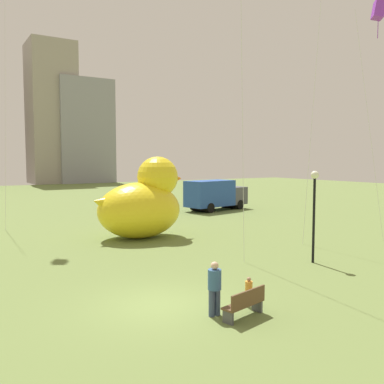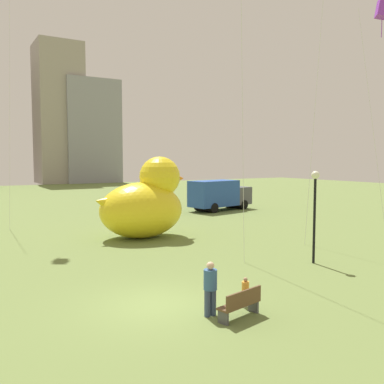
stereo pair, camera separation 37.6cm
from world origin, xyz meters
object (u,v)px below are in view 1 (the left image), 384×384
at_px(box_truck, 215,195).
at_px(kite_purple, 378,11).
at_px(person_child, 249,290).
at_px(park_bench, 245,303).
at_px(person_adult, 215,286).
at_px(giant_inflatable_duck, 143,203).
at_px(lamppost, 314,199).

height_order(box_truck, kite_purple, kite_purple).
xyz_separation_m(person_child, box_truck, (13.83, 21.87, 0.91)).
distance_m(person_child, box_truck, 25.89).
relative_size(box_truck, kite_purple, 0.47).
xyz_separation_m(park_bench, box_truck, (14.56, 22.60, 0.98)).
distance_m(person_adult, box_truck, 26.73).
relative_size(person_child, box_truck, 0.15).
relative_size(person_adult, giant_inflatable_duck, 0.28).
height_order(park_bench, box_truck, box_truck).
xyz_separation_m(giant_inflatable_duck, lamppost, (4.16, -9.92, 0.86)).
xyz_separation_m(park_bench, lamppost, (7.04, 3.70, 2.53)).
distance_m(person_adult, giant_inflatable_duck, 13.50).
bearing_deg(box_truck, giant_inflatable_duck, -142.48).
distance_m(park_bench, kite_purple, 21.54).
xyz_separation_m(person_adult, giant_inflatable_duck, (3.57, 12.97, 1.19)).
height_order(person_adult, lamppost, lamppost).
bearing_deg(lamppost, park_bench, -152.26).
distance_m(person_child, lamppost, 7.39).
height_order(lamppost, kite_purple, kite_purple).
xyz_separation_m(person_child, lamppost, (6.31, 2.98, 2.45)).
bearing_deg(giant_inflatable_duck, person_adult, -105.38).
bearing_deg(giant_inflatable_duck, person_child, -99.44).
xyz_separation_m(park_bench, giant_inflatable_duck, (2.88, 13.62, 1.66)).
height_order(person_child, lamppost, lamppost).
relative_size(giant_inflatable_duck, kite_purple, 0.42).
height_order(person_child, box_truck, box_truck).
bearing_deg(lamppost, giant_inflatable_duck, 112.77).
bearing_deg(giant_inflatable_duck, lamppost, -67.23).
relative_size(person_adult, person_child, 1.72).
bearing_deg(kite_purple, lamppost, -161.01).
bearing_deg(person_adult, box_truck, 55.20).
relative_size(person_child, lamppost, 0.23).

